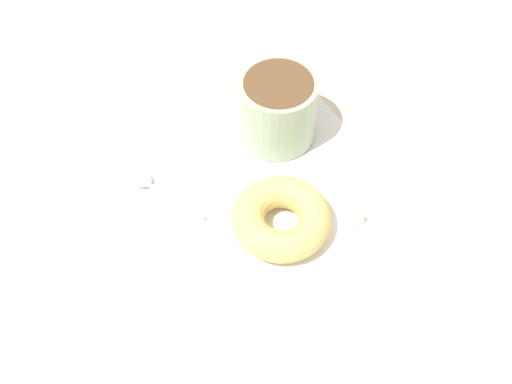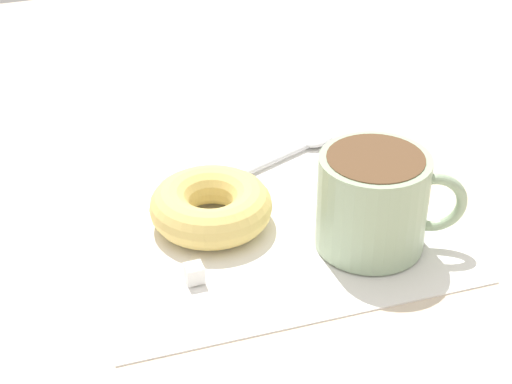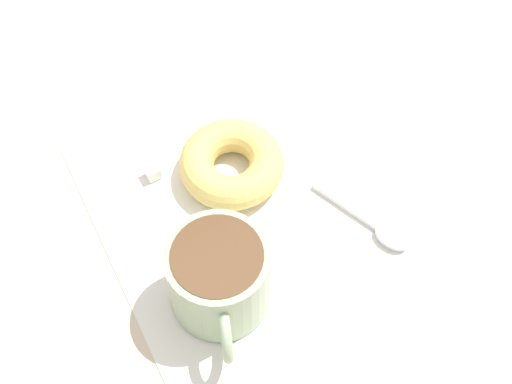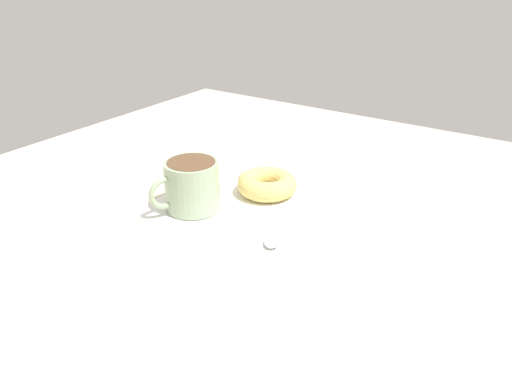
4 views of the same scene
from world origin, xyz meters
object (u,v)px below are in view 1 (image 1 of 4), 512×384
(donut, at_px, (281,219))
(coffee_cup, at_px, (277,107))
(spoon, at_px, (147,183))
(sugar_cube, at_px, (355,217))

(donut, bearing_deg, coffee_cup, 58.52)
(donut, relative_size, spoon, 0.96)
(coffee_cup, xyz_separation_m, sugar_cube, (-0.00, -0.15, -0.04))
(sugar_cube, bearing_deg, coffee_cup, 89.96)
(coffee_cup, bearing_deg, donut, -121.48)
(donut, xyz_separation_m, spoon, (-0.09, 0.13, -0.01))
(donut, height_order, spoon, donut)
(coffee_cup, relative_size, sugar_cube, 8.34)
(sugar_cube, bearing_deg, donut, 153.72)
(coffee_cup, relative_size, donut, 1.13)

